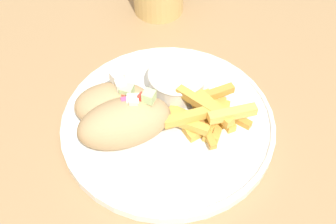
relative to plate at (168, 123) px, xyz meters
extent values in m
cube|color=#9E7A51|center=(-0.03, 0.05, -0.03)|extent=(1.44, 1.44, 0.04)
cylinder|color=white|center=(0.00, 0.00, 0.00)|extent=(0.30, 0.30, 0.01)
torus|color=white|center=(0.00, 0.00, 0.01)|extent=(0.29, 0.29, 0.01)
ellipsoid|color=tan|center=(-0.06, -0.01, 0.04)|extent=(0.13, 0.07, 0.06)
cube|color=red|center=(-0.03, 0.00, 0.06)|extent=(0.01, 0.01, 0.01)
cube|color=silver|center=(-0.05, 0.00, 0.07)|extent=(0.01, 0.01, 0.01)
cube|color=#A34C84|center=(-0.05, 0.00, 0.06)|extent=(0.01, 0.01, 0.01)
cube|color=#B7D693|center=(-0.03, 0.00, 0.07)|extent=(0.02, 0.02, 0.01)
cube|color=white|center=(-0.05, 0.00, 0.06)|extent=(0.02, 0.02, 0.02)
ellipsoid|color=tan|center=(-0.07, 0.03, 0.03)|extent=(0.12, 0.09, 0.05)
cube|color=white|center=(-0.05, 0.05, 0.06)|extent=(0.02, 0.02, 0.02)
cube|color=#B7D693|center=(-0.05, 0.03, 0.06)|extent=(0.02, 0.02, 0.02)
cube|color=silver|center=(-0.05, 0.04, 0.06)|extent=(0.01, 0.01, 0.01)
cube|color=red|center=(-0.05, 0.02, 0.05)|extent=(0.01, 0.01, 0.01)
cube|color=gold|center=(0.05, -0.03, 0.01)|extent=(0.07, 0.03, 0.01)
cube|color=gold|center=(0.06, -0.02, 0.01)|extent=(0.06, 0.07, 0.01)
cube|color=#E5B251|center=(0.07, 0.00, 0.01)|extent=(0.05, 0.07, 0.01)
cube|color=gold|center=(0.07, -0.03, 0.01)|extent=(0.05, 0.06, 0.01)
cube|color=gold|center=(0.06, -0.01, 0.01)|extent=(0.04, 0.07, 0.01)
cube|color=gold|center=(0.07, -0.02, 0.01)|extent=(0.02, 0.06, 0.01)
cube|color=gold|center=(0.08, -0.02, 0.01)|extent=(0.05, 0.07, 0.01)
cube|color=gold|center=(0.03, -0.01, 0.01)|extent=(0.05, 0.05, 0.01)
cube|color=gold|center=(0.05, -0.02, 0.01)|extent=(0.08, 0.03, 0.01)
cube|color=gold|center=(0.03, -0.01, 0.01)|extent=(0.08, 0.05, 0.01)
cube|color=#E5B251|center=(0.08, -0.04, 0.04)|extent=(0.07, 0.02, 0.01)
cube|color=gold|center=(0.02, -0.02, 0.03)|extent=(0.07, 0.01, 0.01)
cube|color=gold|center=(0.04, -0.01, 0.04)|extent=(0.05, 0.07, 0.01)
cube|color=gold|center=(0.06, -0.02, 0.03)|extent=(0.03, 0.07, 0.01)
cube|color=gold|center=(0.07, 0.01, 0.03)|extent=(0.07, 0.02, 0.01)
cube|color=gold|center=(0.04, -0.03, 0.02)|extent=(0.01, 0.07, 0.01)
cube|color=gold|center=(0.02, -0.03, 0.02)|extent=(0.05, 0.05, 0.01)
cube|color=gold|center=(0.07, -0.01, 0.02)|extent=(0.02, 0.06, 0.01)
cylinder|color=white|center=(0.03, 0.05, 0.02)|extent=(0.08, 0.08, 0.03)
cylinder|color=white|center=(0.03, 0.05, 0.03)|extent=(0.07, 0.07, 0.01)
torus|color=white|center=(0.03, 0.05, 0.04)|extent=(0.08, 0.08, 0.00)
camera|label=1|loc=(-0.13, -0.38, 0.51)|focal=50.00mm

